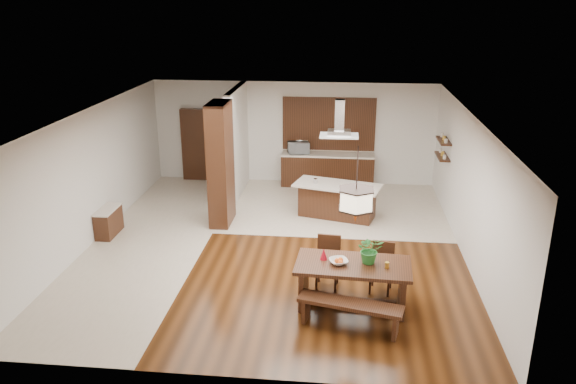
# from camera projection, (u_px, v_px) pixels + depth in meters

# --- Properties ---
(room_shell) EXTENTS (9.00, 9.04, 2.92)m
(room_shell) POSITION_uv_depth(u_px,v_px,m) (274.00, 154.00, 11.57)
(room_shell) COLOR #311809
(room_shell) RESTS_ON ground
(tile_hallway) EXTENTS (2.50, 9.00, 0.01)m
(tile_hallway) POSITION_uv_depth(u_px,v_px,m) (152.00, 240.00, 12.52)
(tile_hallway) COLOR beige
(tile_hallway) RESTS_ON ground
(tile_kitchen) EXTENTS (5.50, 4.00, 0.01)m
(tile_kitchen) POSITION_uv_depth(u_px,v_px,m) (334.00, 207.00, 14.48)
(tile_kitchen) COLOR beige
(tile_kitchen) RESTS_ON ground
(soffit_band) EXTENTS (8.00, 9.00, 0.02)m
(soffit_band) POSITION_uv_depth(u_px,v_px,m) (273.00, 115.00, 11.30)
(soffit_band) COLOR #381F0E
(soffit_band) RESTS_ON room_shell
(partition_pier) EXTENTS (0.45, 1.00, 2.90)m
(partition_pier) POSITION_uv_depth(u_px,v_px,m) (221.00, 164.00, 13.03)
(partition_pier) COLOR black
(partition_pier) RESTS_ON ground
(partition_stub) EXTENTS (0.18, 2.40, 2.90)m
(partition_stub) POSITION_uv_depth(u_px,v_px,m) (237.00, 142.00, 15.00)
(partition_stub) COLOR silver
(partition_stub) RESTS_ON ground
(hallway_console) EXTENTS (0.37, 0.88, 0.63)m
(hallway_console) POSITION_uv_depth(u_px,v_px,m) (109.00, 222.00, 12.70)
(hallway_console) COLOR black
(hallway_console) RESTS_ON ground
(hallway_doorway) EXTENTS (1.10, 0.20, 2.10)m
(hallway_doorway) POSITION_uv_depth(u_px,v_px,m) (201.00, 145.00, 16.29)
(hallway_doorway) COLOR black
(hallway_doorway) RESTS_ON ground
(rear_counter) EXTENTS (2.60, 0.62, 0.95)m
(rear_counter) POSITION_uv_depth(u_px,v_px,m) (327.00, 170.00, 15.94)
(rear_counter) COLOR black
(rear_counter) RESTS_ON ground
(kitchen_window) EXTENTS (2.60, 0.08, 1.50)m
(kitchen_window) POSITION_uv_depth(u_px,v_px,m) (329.00, 124.00, 15.76)
(kitchen_window) COLOR brown
(kitchen_window) RESTS_ON room_shell
(shelf_lower) EXTENTS (0.26, 0.90, 0.04)m
(shelf_lower) POSITION_uv_depth(u_px,v_px,m) (442.00, 156.00, 13.86)
(shelf_lower) COLOR black
(shelf_lower) RESTS_ON room_shell
(shelf_upper) EXTENTS (0.26, 0.90, 0.04)m
(shelf_upper) POSITION_uv_depth(u_px,v_px,m) (444.00, 141.00, 13.72)
(shelf_upper) COLOR black
(shelf_upper) RESTS_ON room_shell
(dining_table) EXTENTS (2.02, 1.10, 0.82)m
(dining_table) POSITION_uv_depth(u_px,v_px,m) (353.00, 275.00, 9.68)
(dining_table) COLOR black
(dining_table) RESTS_ON ground
(dining_bench) EXTENTS (1.75, 0.77, 0.48)m
(dining_bench) POSITION_uv_depth(u_px,v_px,m) (350.00, 315.00, 9.14)
(dining_bench) COLOR black
(dining_bench) RESTS_ON ground
(dining_chair_left) EXTENTS (0.47, 0.47, 0.98)m
(dining_chair_left) POSITION_uv_depth(u_px,v_px,m) (327.00, 263.00, 10.36)
(dining_chair_left) COLOR black
(dining_chair_left) RESTS_ON ground
(dining_chair_right) EXTENTS (0.48, 0.48, 0.92)m
(dining_chair_right) POSITION_uv_depth(u_px,v_px,m) (381.00, 269.00, 10.22)
(dining_chair_right) COLOR black
(dining_chair_right) RESTS_ON ground
(pendant_lantern) EXTENTS (0.64, 0.64, 1.31)m
(pendant_lantern) POSITION_uv_depth(u_px,v_px,m) (357.00, 185.00, 9.14)
(pendant_lantern) COLOR beige
(pendant_lantern) RESTS_ON room_shell
(foliage_plant) EXTENTS (0.52, 0.47, 0.50)m
(foliage_plant) POSITION_uv_depth(u_px,v_px,m) (370.00, 249.00, 9.57)
(foliage_plant) COLOR #25702B
(foliage_plant) RESTS_ON dining_table
(fruit_bowl) EXTENTS (0.40, 0.40, 0.08)m
(fruit_bowl) POSITION_uv_depth(u_px,v_px,m) (338.00, 261.00, 9.60)
(fruit_bowl) COLOR beige
(fruit_bowl) RESTS_ON dining_table
(napkin_cone) EXTENTS (0.13, 0.13, 0.20)m
(napkin_cone) POSITION_uv_depth(u_px,v_px,m) (324.00, 254.00, 9.74)
(napkin_cone) COLOR #A00B1A
(napkin_cone) RESTS_ON dining_table
(gold_ornament) EXTENTS (0.08, 0.08, 0.11)m
(gold_ornament) POSITION_uv_depth(u_px,v_px,m) (387.00, 265.00, 9.44)
(gold_ornament) COLOR gold
(gold_ornament) RESTS_ON dining_table
(kitchen_island) EXTENTS (2.22, 1.41, 0.85)m
(kitchen_island) POSITION_uv_depth(u_px,v_px,m) (337.00, 200.00, 13.69)
(kitchen_island) COLOR black
(kitchen_island) RESTS_ON ground
(range_hood) EXTENTS (0.90, 0.55, 0.87)m
(range_hood) POSITION_uv_depth(u_px,v_px,m) (340.00, 118.00, 13.02)
(range_hood) COLOR silver
(range_hood) RESTS_ON room_shell
(island_cup) EXTENTS (0.16, 0.16, 0.11)m
(island_cup) POSITION_uv_depth(u_px,v_px,m) (356.00, 184.00, 13.39)
(island_cup) COLOR silver
(island_cup) RESTS_ON kitchen_island
(microwave) EXTENTS (0.66, 0.52, 0.32)m
(microwave) POSITION_uv_depth(u_px,v_px,m) (298.00, 148.00, 15.78)
(microwave) COLOR #B7BBBE
(microwave) RESTS_ON rear_counter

